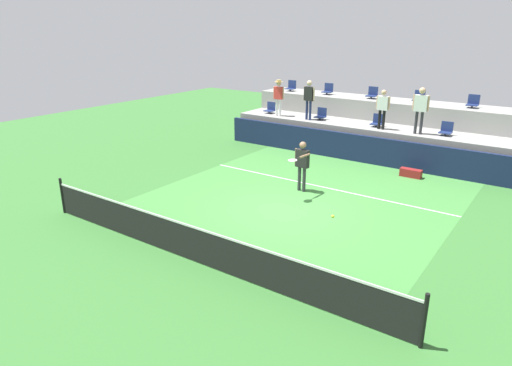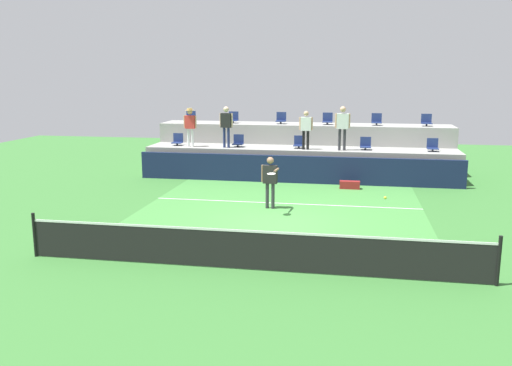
% 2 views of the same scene
% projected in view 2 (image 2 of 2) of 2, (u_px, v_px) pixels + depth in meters
% --- Properties ---
extents(ground_plane, '(40.00, 40.00, 0.00)m').
position_uv_depth(ground_plane, '(275.00, 222.00, 15.86)').
color(ground_plane, '#336B2D').
extents(court_inner_paint, '(9.00, 10.00, 0.01)m').
position_uv_depth(court_inner_paint, '(279.00, 214.00, 16.83)').
color(court_inner_paint, '#3D7F38').
rests_on(court_inner_paint, ground_plane).
extents(court_service_line, '(9.00, 0.06, 0.00)m').
position_uv_depth(court_service_line, '(285.00, 203.00, 18.18)').
color(court_service_line, white).
rests_on(court_service_line, ground_plane).
extents(tennis_net, '(10.48, 0.08, 1.07)m').
position_uv_depth(tennis_net, '(249.00, 248.00, 11.90)').
color(tennis_net, black).
rests_on(tennis_net, ground_plane).
extents(sponsor_backboard, '(13.00, 0.16, 1.10)m').
position_uv_depth(sponsor_backboard, '(296.00, 169.00, 21.54)').
color(sponsor_backboard, '#141E42').
rests_on(sponsor_backboard, ground_plane).
extents(seating_tier_lower, '(13.00, 1.80, 1.25)m').
position_uv_depth(seating_tier_lower, '(299.00, 163.00, 22.78)').
color(seating_tier_lower, gray).
rests_on(seating_tier_lower, ground_plane).
extents(seating_tier_upper, '(13.00, 1.80, 2.10)m').
position_uv_depth(seating_tier_upper, '(304.00, 147.00, 24.44)').
color(seating_tier_upper, gray).
rests_on(seating_tier_upper, ground_plane).
extents(stadium_chair_lower_far_left, '(0.44, 0.40, 0.52)m').
position_uv_depth(stadium_chair_lower_far_left, '(178.00, 140.00, 23.48)').
color(stadium_chair_lower_far_left, '#2D2D33').
rests_on(stadium_chair_lower_far_left, seating_tier_lower).
extents(stadium_chair_lower_left, '(0.44, 0.40, 0.52)m').
position_uv_depth(stadium_chair_lower_left, '(238.00, 142.00, 23.01)').
color(stadium_chair_lower_left, '#2D2D33').
rests_on(stadium_chair_lower_left, seating_tier_lower).
extents(stadium_chair_lower_center, '(0.44, 0.40, 0.52)m').
position_uv_depth(stadium_chair_lower_center, '(299.00, 143.00, 22.56)').
color(stadium_chair_lower_center, '#2D2D33').
rests_on(stadium_chair_lower_center, seating_tier_lower).
extents(stadium_chair_lower_right, '(0.44, 0.40, 0.52)m').
position_uv_depth(stadium_chair_lower_right, '(366.00, 144.00, 22.08)').
color(stadium_chair_lower_right, '#2D2D33').
rests_on(stadium_chair_lower_right, seating_tier_lower).
extents(stadium_chair_lower_far_right, '(0.44, 0.40, 0.52)m').
position_uv_depth(stadium_chair_lower_far_right, '(433.00, 146.00, 21.63)').
color(stadium_chair_lower_far_right, '#2D2D33').
rests_on(stadium_chair_lower_far_right, seating_tier_lower).
extents(stadium_chair_upper_far_left, '(0.44, 0.40, 0.52)m').
position_uv_depth(stadium_chair_upper_far_left, '(191.00, 118.00, 25.04)').
color(stadium_chair_upper_far_left, '#2D2D33').
rests_on(stadium_chair_upper_far_left, seating_tier_upper).
extents(stadium_chair_upper_left, '(0.44, 0.40, 0.52)m').
position_uv_depth(stadium_chair_upper_left, '(233.00, 118.00, 24.68)').
color(stadium_chair_upper_left, '#2D2D33').
rests_on(stadium_chair_upper_left, seating_tier_upper).
extents(stadium_chair_upper_mid_left, '(0.44, 0.40, 0.52)m').
position_uv_depth(stadium_chair_upper_mid_left, '(281.00, 119.00, 24.30)').
color(stadium_chair_upper_mid_left, '#2D2D33').
rests_on(stadium_chair_upper_mid_left, seating_tier_upper).
extents(stadium_chair_upper_mid_right, '(0.44, 0.40, 0.52)m').
position_uv_depth(stadium_chair_upper_mid_right, '(328.00, 120.00, 23.94)').
color(stadium_chair_upper_mid_right, '#2D2D33').
rests_on(stadium_chair_upper_mid_right, seating_tier_upper).
extents(stadium_chair_upper_right, '(0.44, 0.40, 0.52)m').
position_uv_depth(stadium_chair_upper_right, '(377.00, 120.00, 23.57)').
color(stadium_chair_upper_right, '#2D2D33').
rests_on(stadium_chair_upper_right, seating_tier_upper).
extents(stadium_chair_upper_far_right, '(0.44, 0.40, 0.52)m').
position_uv_depth(stadium_chair_upper_far_right, '(427.00, 121.00, 23.21)').
color(stadium_chair_upper_far_right, '#2D2D33').
rests_on(stadium_chair_upper_far_right, seating_tier_upper).
extents(tennis_player, '(0.62, 1.22, 1.69)m').
position_uv_depth(tennis_player, '(270.00, 177.00, 17.29)').
color(tennis_player, '#2D2D33').
rests_on(tennis_player, ground_plane).
extents(spectator_with_hat, '(0.56, 0.39, 1.64)m').
position_uv_depth(spectator_with_hat, '(190.00, 123.00, 22.83)').
color(spectator_with_hat, white).
rests_on(spectator_with_hat, seating_tier_lower).
extents(spectator_leaning_on_rail, '(0.60, 0.27, 1.72)m').
position_uv_depth(spectator_leaning_on_rail, '(226.00, 123.00, 22.55)').
color(spectator_leaning_on_rail, navy).
rests_on(spectator_leaning_on_rail, seating_tier_lower).
extents(spectator_in_grey, '(0.56, 0.21, 1.58)m').
position_uv_depth(spectator_in_grey, '(306.00, 127.00, 21.99)').
color(spectator_in_grey, black).
rests_on(spectator_in_grey, seating_tier_lower).
extents(spectator_in_white, '(0.62, 0.25, 1.78)m').
position_uv_depth(spectator_in_white, '(342.00, 124.00, 21.71)').
color(spectator_in_white, '#2D2D33').
rests_on(spectator_in_white, seating_tier_lower).
extents(tennis_ball, '(0.07, 0.07, 0.07)m').
position_uv_depth(tennis_ball, '(385.00, 198.00, 12.17)').
color(tennis_ball, '#CCE033').
extents(equipment_bag, '(0.76, 0.28, 0.30)m').
position_uv_depth(equipment_bag, '(350.00, 185.00, 20.52)').
color(equipment_bag, maroon).
rests_on(equipment_bag, ground_plane).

